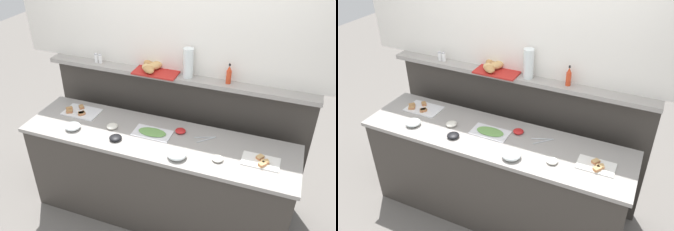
% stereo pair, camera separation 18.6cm
% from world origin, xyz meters
% --- Properties ---
extents(ground_plane, '(12.00, 12.00, 0.00)m').
position_xyz_m(ground_plane, '(0.00, 0.60, 0.00)').
color(ground_plane, slate).
extents(buffet_counter, '(2.38, 0.63, 0.92)m').
position_xyz_m(buffet_counter, '(0.00, 0.00, 0.46)').
color(buffet_counter, '#3D3833').
rests_on(buffet_counter, ground_plane).
extents(back_ledge_unit, '(2.49, 0.22, 1.32)m').
position_xyz_m(back_ledge_unit, '(0.00, 0.49, 0.69)').
color(back_ledge_unit, '#3D3833').
rests_on(back_ledge_unit, ground_plane).
extents(sandwich_platter_front, '(0.29, 0.18, 0.04)m').
position_xyz_m(sandwich_platter_front, '(0.88, -0.03, 0.93)').
color(sandwich_platter_front, white).
rests_on(sandwich_platter_front, buffet_counter).
extents(sandwich_platter_side, '(0.34, 0.22, 0.04)m').
position_xyz_m(sandwich_platter_side, '(-0.82, 0.11, 0.93)').
color(sandwich_platter_side, white).
rests_on(sandwich_platter_side, buffet_counter).
extents(cold_cuts_platter, '(0.33, 0.18, 0.02)m').
position_xyz_m(cold_cuts_platter, '(-0.05, 0.03, 0.93)').
color(cold_cuts_platter, silver).
rests_on(cold_cuts_platter, buffet_counter).
extents(glass_bowl_large, '(0.14, 0.14, 0.05)m').
position_xyz_m(glass_bowl_large, '(-0.73, -0.15, 0.95)').
color(glass_bowl_large, silver).
rests_on(glass_bowl_large, buffet_counter).
extents(glass_bowl_medium, '(0.15, 0.15, 0.06)m').
position_xyz_m(glass_bowl_medium, '(0.25, -0.20, 0.95)').
color(glass_bowl_medium, silver).
rests_on(glass_bowl_medium, buffet_counter).
extents(condiment_bowl_teal, '(0.10, 0.10, 0.03)m').
position_xyz_m(condiment_bowl_teal, '(-0.42, -0.01, 0.94)').
color(condiment_bowl_teal, silver).
rests_on(condiment_bowl_teal, buffet_counter).
extents(condiment_bowl_dark, '(0.09, 0.09, 0.03)m').
position_xyz_m(condiment_bowl_dark, '(0.17, 0.13, 0.94)').
color(condiment_bowl_dark, red).
rests_on(condiment_bowl_dark, buffet_counter).
extents(condiment_bowl_cream, '(0.11, 0.11, 0.04)m').
position_xyz_m(condiment_bowl_cream, '(-0.31, -0.16, 0.94)').
color(condiment_bowl_cream, black).
rests_on(condiment_bowl_cream, buffet_counter).
extents(condiment_bowl_red, '(0.09, 0.09, 0.03)m').
position_xyz_m(condiment_bowl_red, '(0.56, -0.12, 0.94)').
color(condiment_bowl_red, silver).
rests_on(condiment_bowl_red, buffet_counter).
extents(serving_tongs, '(0.18, 0.14, 0.01)m').
position_xyz_m(serving_tongs, '(0.40, 0.12, 0.93)').
color(serving_tongs, '#B7BABF').
rests_on(serving_tongs, buffet_counter).
extents(hot_sauce_bottle, '(0.04, 0.04, 0.18)m').
position_xyz_m(hot_sauce_bottle, '(0.49, 0.42, 1.40)').
color(hot_sauce_bottle, red).
rests_on(hot_sauce_bottle, back_ledge_unit).
extents(salt_shaker, '(0.03, 0.03, 0.09)m').
position_xyz_m(salt_shaker, '(-0.77, 0.41, 1.36)').
color(salt_shaker, white).
rests_on(salt_shaker, back_ledge_unit).
extents(pepper_shaker, '(0.03, 0.03, 0.09)m').
position_xyz_m(pepper_shaker, '(-0.73, 0.41, 1.36)').
color(pepper_shaker, white).
rests_on(pepper_shaker, back_ledge_unit).
extents(bread_basket, '(0.40, 0.30, 0.08)m').
position_xyz_m(bread_basket, '(-0.20, 0.42, 1.36)').
color(bread_basket, '#B2231E').
rests_on(bread_basket, back_ledge_unit).
extents(water_carafe, '(0.09, 0.09, 0.26)m').
position_xyz_m(water_carafe, '(0.13, 0.41, 1.45)').
color(water_carafe, silver).
rests_on(water_carafe, back_ledge_unit).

